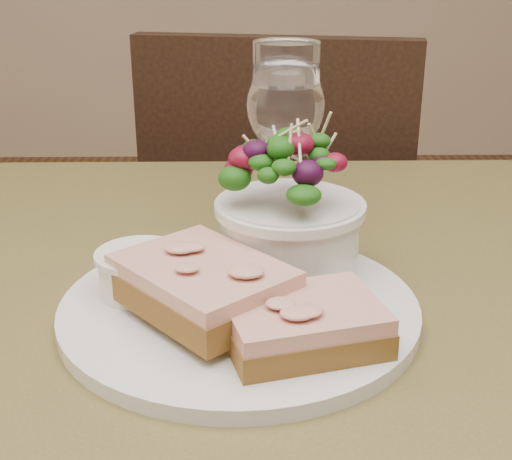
{
  "coord_description": "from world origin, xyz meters",
  "views": [
    {
      "loc": [
        -0.01,
        -0.52,
        1.03
      ],
      "look_at": [
        -0.0,
        0.01,
        0.81
      ],
      "focal_mm": 50.0,
      "sensor_mm": 36.0,
      "label": 1
    }
  ],
  "objects_px": {
    "chair_far": "(285,344)",
    "ramekin": "(140,270)",
    "salad_bowl": "(290,203)",
    "dinner_plate": "(239,308)",
    "sandwich_front": "(303,324)",
    "cafe_table": "(259,403)",
    "sandwich_back": "(203,284)",
    "wine_glass": "(286,111)"
  },
  "relations": [
    {
      "from": "chair_far",
      "to": "ramekin",
      "type": "distance_m",
      "value": 0.86
    },
    {
      "from": "chair_far",
      "to": "salad_bowl",
      "type": "distance_m",
      "value": 0.83
    },
    {
      "from": "dinner_plate",
      "to": "sandwich_front",
      "type": "relative_size",
      "value": 2.25
    },
    {
      "from": "cafe_table",
      "to": "sandwich_back",
      "type": "height_order",
      "value": "sandwich_back"
    },
    {
      "from": "cafe_table",
      "to": "salad_bowl",
      "type": "bearing_deg",
      "value": 55.19
    },
    {
      "from": "cafe_table",
      "to": "wine_glass",
      "type": "height_order",
      "value": "wine_glass"
    },
    {
      "from": "chair_far",
      "to": "cafe_table",
      "type": "bearing_deg",
      "value": 95.38
    },
    {
      "from": "sandwich_back",
      "to": "dinner_plate",
      "type": "bearing_deg",
      "value": 83.95
    },
    {
      "from": "salad_bowl",
      "to": "wine_glass",
      "type": "xyz_separation_m",
      "value": [
        0.0,
        0.12,
        0.05
      ]
    },
    {
      "from": "dinner_plate",
      "to": "cafe_table",
      "type": "bearing_deg",
      "value": 56.46
    },
    {
      "from": "cafe_table",
      "to": "wine_glass",
      "type": "distance_m",
      "value": 0.28
    },
    {
      "from": "chair_far",
      "to": "sandwich_front",
      "type": "relative_size",
      "value": 7.16
    },
    {
      "from": "dinner_plate",
      "to": "salad_bowl",
      "type": "height_order",
      "value": "salad_bowl"
    },
    {
      "from": "sandwich_front",
      "to": "cafe_table",
      "type": "bearing_deg",
      "value": 93.73
    },
    {
      "from": "chair_far",
      "to": "sandwich_back",
      "type": "relative_size",
      "value": 5.68
    },
    {
      "from": "salad_bowl",
      "to": "ramekin",
      "type": "bearing_deg",
      "value": -159.55
    },
    {
      "from": "cafe_table",
      "to": "wine_glass",
      "type": "xyz_separation_m",
      "value": [
        0.03,
        0.16,
        0.22
      ]
    },
    {
      "from": "salad_bowl",
      "to": "cafe_table",
      "type": "bearing_deg",
      "value": -124.81
    },
    {
      "from": "chair_far",
      "to": "wine_glass",
      "type": "distance_m",
      "value": 0.78
    },
    {
      "from": "dinner_plate",
      "to": "ramekin",
      "type": "xyz_separation_m",
      "value": [
        -0.08,
        0.02,
        0.03
      ]
    },
    {
      "from": "chair_far",
      "to": "sandwich_front",
      "type": "height_order",
      "value": "chair_far"
    },
    {
      "from": "sandwich_back",
      "to": "salad_bowl",
      "type": "distance_m",
      "value": 0.11
    },
    {
      "from": "salad_bowl",
      "to": "chair_far",
      "type": "bearing_deg",
      "value": 86.47
    },
    {
      "from": "ramekin",
      "to": "chair_far",
      "type": "bearing_deg",
      "value": 76.78
    },
    {
      "from": "sandwich_back",
      "to": "ramekin",
      "type": "xyz_separation_m",
      "value": [
        -0.05,
        0.04,
        -0.01
      ]
    },
    {
      "from": "dinner_plate",
      "to": "sandwich_back",
      "type": "distance_m",
      "value": 0.05
    },
    {
      "from": "cafe_table",
      "to": "dinner_plate",
      "type": "relative_size",
      "value": 2.83
    },
    {
      "from": "sandwich_back",
      "to": "ramekin",
      "type": "distance_m",
      "value": 0.06
    },
    {
      "from": "cafe_table",
      "to": "ramekin",
      "type": "relative_size",
      "value": 12.16
    },
    {
      "from": "ramekin",
      "to": "wine_glass",
      "type": "height_order",
      "value": "wine_glass"
    },
    {
      "from": "sandwich_front",
      "to": "salad_bowl",
      "type": "height_order",
      "value": "salad_bowl"
    },
    {
      "from": "sandwich_front",
      "to": "wine_glass",
      "type": "distance_m",
      "value": 0.26
    },
    {
      "from": "dinner_plate",
      "to": "sandwich_front",
      "type": "bearing_deg",
      "value": -54.17
    },
    {
      "from": "sandwich_front",
      "to": "sandwich_back",
      "type": "xyz_separation_m",
      "value": [
        -0.07,
        0.04,
        0.01
      ]
    },
    {
      "from": "sandwich_front",
      "to": "wine_glass",
      "type": "relative_size",
      "value": 0.72
    },
    {
      "from": "chair_far",
      "to": "sandwich_front",
      "type": "xyz_separation_m",
      "value": [
        -0.04,
        -0.77,
        0.48
      ]
    },
    {
      "from": "wine_glass",
      "to": "chair_far",
      "type": "bearing_deg",
      "value": 85.9
    },
    {
      "from": "dinner_plate",
      "to": "sandwich_back",
      "type": "relative_size",
      "value": 1.79
    },
    {
      "from": "sandwich_front",
      "to": "ramekin",
      "type": "height_order",
      "value": "ramekin"
    },
    {
      "from": "salad_bowl",
      "to": "sandwich_front",
      "type": "bearing_deg",
      "value": -89.06
    },
    {
      "from": "dinner_plate",
      "to": "salad_bowl",
      "type": "bearing_deg",
      "value": 55.67
    },
    {
      "from": "cafe_table",
      "to": "dinner_plate",
      "type": "distance_m",
      "value": 0.11
    }
  ]
}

